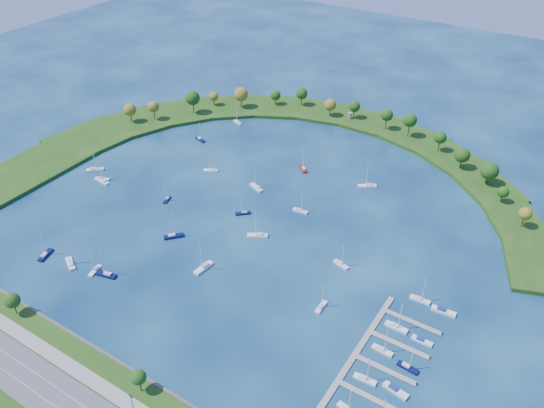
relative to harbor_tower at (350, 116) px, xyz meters
The scene contains 36 objects.
ground 114.36m from the harbor_tower, 86.91° to the right, with size 700.00×700.00×0.00m, color #072045.
south_shoreline 237.10m from the harbor_tower, 88.50° to the right, with size 420.00×43.10×11.60m.
breakwater 76.81m from the harbor_tower, 121.55° to the right, with size 286.74×247.64×2.00m.
breakwater_trees 28.27m from the harbor_tower, 106.05° to the right, with size 237.95×87.41×15.08m.
harbor_tower is the anchor object (origin of this frame).
dock_system 197.60m from the harbor_tower, 62.42° to the right, with size 24.28×82.00×1.60m.
moored_boat_0 71.28m from the harbor_tower, 145.50° to the right, with size 7.55×4.43×10.72m.
moored_boat_1 166.48m from the harbor_tower, 67.82° to the right, with size 2.21×7.44×10.88m.
moored_boat_2 199.25m from the harbor_tower, 105.81° to the right, with size 4.77×8.89×12.59m.
moored_boat_3 189.18m from the harbor_tower, 98.58° to the right, with size 3.56×7.67×10.88m.
moored_boat_4 76.78m from the harbor_tower, 57.02° to the right, with size 9.35×7.62×14.00m.
moored_boat_5 156.61m from the harbor_tower, 120.93° to the right, with size 8.37×5.56×12.01m.
moored_boat_6 158.23m from the harbor_tower, 125.05° to the right, with size 8.53×8.07×13.49m.
moored_boat_7 119.11m from the harbor_tower, 89.60° to the right, with size 6.92×6.51×10.93m.
moored_boat_8 135.63m from the harbor_tower, 106.39° to the right, with size 3.67×6.62×9.38m.
moored_boat_9 97.01m from the harbor_tower, 93.75° to the right, with size 9.36×5.75×13.33m.
moored_boat_10 139.86m from the harbor_tower, 65.50° to the right, with size 7.86×3.97×11.12m.
moored_boat_11 105.11m from the harbor_tower, 77.18° to the right, with size 7.84×2.81×11.30m.
moored_boat_12 161.15m from the harbor_tower, 86.58° to the right, with size 3.69×10.05×14.45m.
moored_boat_13 67.49m from the harbor_tower, 85.91° to the right, with size 7.56×7.48×12.22m.
moored_boat_14 152.03m from the harbor_tower, 95.89° to the right, with size 7.96×8.56×13.44m.
moored_boat_15 102.85m from the harbor_tower, 111.09° to the right, with size 7.82×5.68×11.40m.
moored_boat_16 95.83m from the harbor_tower, 132.06° to the right, with size 7.96×4.31×11.27m.
moored_boat_17 156.64m from the harbor_tower, 120.00° to the right, with size 8.81×3.58×12.58m.
moored_boat_18 194.03m from the harbor_tower, 102.03° to the right, with size 9.17×6.51×13.31m.
moored_boat_19 131.11m from the harbor_tower, 82.68° to the right, with size 9.55×7.10×13.97m.
moored_boat_20 187.72m from the harbor_tower, 96.81° to the right, with size 9.53×4.56×13.51m.
docked_boat_2 210.92m from the harbor_tower, 64.23° to the right, with size 7.47×3.17×10.65m.
docked_boat_4 198.64m from the harbor_tower, 62.51° to the right, with size 8.17×2.74×11.84m.
docked_boat_5 202.43m from the harbor_tower, 59.69° to the right, with size 9.33×4.02×1.84m.
docked_boat_6 185.59m from the harbor_tower, 60.39° to the right, with size 8.10×2.69×11.74m.
docked_boat_7 192.90m from the harbor_tower, 58.01° to the right, with size 7.90×2.80×11.38m.
docked_boat_8 174.30m from the harbor_tower, 58.26° to the right, with size 8.90×2.72×12.99m.
docked_boat_9 180.98m from the harbor_tower, 55.63° to the right, with size 7.89×2.29×1.61m.
docked_boat_10 160.07m from the harbor_tower, 54.00° to the right, with size 8.28×2.69×12.03m.
docked_boat_11 166.98m from the harbor_tower, 51.46° to the right, with size 9.60×3.14×1.93m.
Camera 1 is at (123.19, -179.93, 156.96)m, focal length 36.31 mm.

